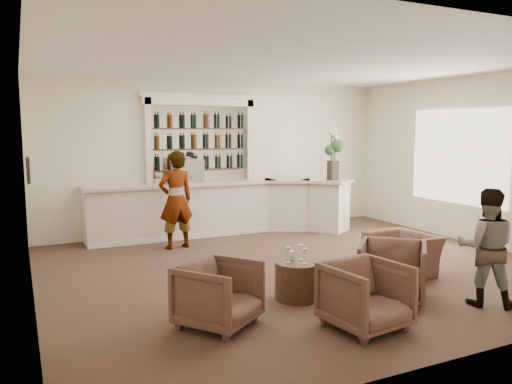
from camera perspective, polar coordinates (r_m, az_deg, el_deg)
ground at (r=8.30m, az=5.15°, el=-8.56°), size 8.00×8.00×0.00m
room_shell at (r=8.68m, az=3.84°, el=7.77°), size 8.04×7.02×3.32m
bar_counter at (r=10.74m, az=-3.76°, el=-1.81°), size 5.72×1.80×1.14m
back_bar_alcove at (r=10.88m, az=-6.29°, el=6.00°), size 2.64×0.25×3.00m
cocktail_table at (r=6.75m, az=4.72°, el=-10.02°), size 0.59×0.59×0.50m
sommelier at (r=9.51m, az=-9.15°, el=-0.90°), size 0.72×0.52×1.85m
guest at (r=7.02m, az=24.81°, el=-5.74°), size 0.93×0.92×1.51m
armchair_left at (r=5.82m, az=-4.29°, el=-11.56°), size 1.13×1.14×0.75m
armchair_center at (r=5.86m, az=12.45°, el=-11.51°), size 0.92×0.94×0.76m
armchair_right at (r=6.87m, az=15.29°, el=-8.73°), size 1.20×1.20×0.78m
armchair_far at (r=8.16m, az=16.37°, el=-6.80°), size 0.92×1.03×0.63m
espresso_machine at (r=10.48m, az=-7.81°, el=2.39°), size 0.59×0.50×0.49m
flower_vase at (r=11.06m, az=8.82°, el=4.64°), size 0.30×0.30×1.13m
wine_glass_bar_left at (r=10.37m, az=-8.22°, el=1.56°), size 0.07×0.07×0.21m
wine_glass_bar_right at (r=10.91m, az=-0.24°, el=1.90°), size 0.07×0.07×0.21m
wine_glass_tbl_a at (r=6.63m, az=3.71°, el=-7.16°), size 0.07×0.07×0.21m
wine_glass_tbl_b at (r=6.77m, az=5.14°, el=-6.86°), size 0.07×0.07×0.21m
wine_glass_tbl_c at (r=6.57m, az=5.63°, el=-7.31°), size 0.07×0.07×0.21m
napkin_holder at (r=6.78m, az=4.00°, el=-7.23°), size 0.08×0.08×0.12m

